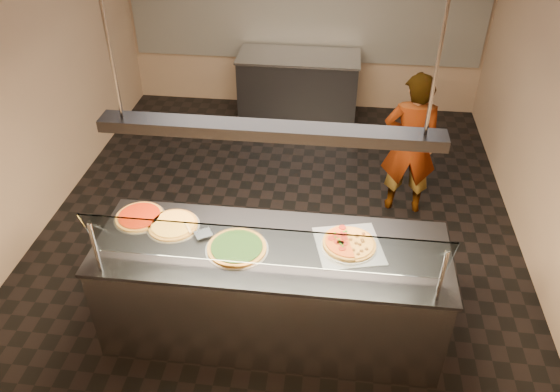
# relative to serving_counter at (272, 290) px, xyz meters

# --- Properties ---
(ground) EXTENTS (5.00, 6.00, 0.02)m
(ground) POSITION_rel_serving_counter_xyz_m (-0.11, 1.37, -0.48)
(ground) COLOR black
(ground) RESTS_ON ground
(wall_back) EXTENTS (5.00, 0.02, 3.00)m
(wall_back) POSITION_rel_serving_counter_xyz_m (-0.11, 4.38, 1.03)
(wall_back) COLOR tan
(wall_back) RESTS_ON ground
(wall_front) EXTENTS (5.00, 0.02, 3.00)m
(wall_front) POSITION_rel_serving_counter_xyz_m (-0.11, -1.64, 1.03)
(wall_front) COLOR tan
(wall_front) RESTS_ON ground
(wall_left) EXTENTS (0.02, 6.00, 3.00)m
(wall_left) POSITION_rel_serving_counter_xyz_m (-2.62, 1.37, 1.03)
(wall_left) COLOR tan
(wall_left) RESTS_ON ground
(tile_band) EXTENTS (4.90, 0.02, 1.20)m
(tile_band) POSITION_rel_serving_counter_xyz_m (-0.11, 4.35, 0.83)
(tile_band) COLOR silver
(tile_band) RESTS_ON wall_back
(serving_counter) EXTENTS (2.74, 0.94, 0.93)m
(serving_counter) POSITION_rel_serving_counter_xyz_m (0.00, 0.00, 0.00)
(serving_counter) COLOR #B7B7BC
(serving_counter) RESTS_ON ground
(sneeze_guard) EXTENTS (2.50, 0.18, 0.54)m
(sneeze_guard) POSITION_rel_serving_counter_xyz_m (0.00, -0.34, 0.76)
(sneeze_guard) COLOR #B7B7BC
(sneeze_guard) RESTS_ON serving_counter
(perforated_tray) EXTENTS (0.59, 0.59, 0.01)m
(perforated_tray) POSITION_rel_serving_counter_xyz_m (0.59, 0.09, 0.47)
(perforated_tray) COLOR silver
(perforated_tray) RESTS_ON serving_counter
(half_pizza_pepperoni) EXTENTS (0.30, 0.44, 0.05)m
(half_pizza_pepperoni) POSITION_rel_serving_counter_xyz_m (0.50, 0.09, 0.50)
(half_pizza_pepperoni) COLOR brown
(half_pizza_pepperoni) RESTS_ON perforated_tray
(half_pizza_sausage) EXTENTS (0.30, 0.44, 0.04)m
(half_pizza_sausage) POSITION_rel_serving_counter_xyz_m (0.69, 0.09, 0.49)
(half_pizza_sausage) COLOR brown
(half_pizza_sausage) RESTS_ON perforated_tray
(pizza_spinach) EXTENTS (0.48, 0.48, 0.03)m
(pizza_spinach) POSITION_rel_serving_counter_xyz_m (-0.26, -0.05, 0.48)
(pizza_spinach) COLOR silver
(pizza_spinach) RESTS_ON serving_counter
(pizza_cheese) EXTENTS (0.43, 0.43, 0.03)m
(pizza_cheese) POSITION_rel_serving_counter_xyz_m (-0.82, 0.16, 0.48)
(pizza_cheese) COLOR silver
(pizza_cheese) RESTS_ON serving_counter
(pizza_tomato) EXTENTS (0.42, 0.42, 0.03)m
(pizza_tomato) POSITION_rel_serving_counter_xyz_m (-1.12, 0.24, 0.48)
(pizza_tomato) COLOR silver
(pizza_tomato) RESTS_ON serving_counter
(pizza_spatula) EXTENTS (0.27, 0.19, 0.02)m
(pizza_spatula) POSITION_rel_serving_counter_xyz_m (-0.63, 0.10, 0.49)
(pizza_spatula) COLOR #B7B7BC
(pizza_spatula) RESTS_ON pizza_spinach
(prep_table) EXTENTS (1.66, 0.74, 0.93)m
(prep_table) POSITION_rel_serving_counter_xyz_m (-0.14, 3.92, 0.00)
(prep_table) COLOR #35353A
(prep_table) RESTS_ON ground
(worker) EXTENTS (0.59, 0.40, 1.61)m
(worker) POSITION_rel_serving_counter_xyz_m (1.21, 1.92, 0.34)
(worker) COLOR #3A3646
(worker) RESTS_ON ground
(heat_lamp_housing) EXTENTS (2.30, 0.18, 0.08)m
(heat_lamp_housing) POSITION_rel_serving_counter_xyz_m (0.00, 0.00, 1.48)
(heat_lamp_housing) COLOR #35353A
(heat_lamp_housing) RESTS_ON ceiling
(lamp_rod_left) EXTENTS (0.02, 0.02, 1.01)m
(lamp_rod_left) POSITION_rel_serving_counter_xyz_m (-1.00, 0.00, 2.03)
(lamp_rod_left) COLOR #B7B7BC
(lamp_rod_left) RESTS_ON ceiling
(lamp_rod_right) EXTENTS (0.02, 0.02, 1.01)m
(lamp_rod_right) POSITION_rel_serving_counter_xyz_m (1.00, 0.00, 2.03)
(lamp_rod_right) COLOR #B7B7BC
(lamp_rod_right) RESTS_ON ceiling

